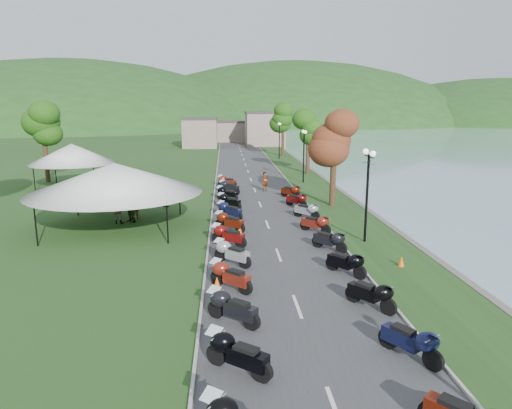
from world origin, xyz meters
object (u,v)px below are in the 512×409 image
object	(u,v)px
pedestrian_c	(108,211)
pedestrian_b	(119,223)
vendor_tent_main	(116,196)
pedestrian_a	(135,219)

from	to	relation	value
pedestrian_c	pedestrian_b	bearing A→B (deg)	-30.38
pedestrian_b	pedestrian_c	bearing A→B (deg)	-51.97
vendor_tent_main	pedestrian_a	bearing A→B (deg)	75.41
vendor_tent_main	pedestrian_b	world-z (taller)	vendor_tent_main
vendor_tent_main	pedestrian_b	xyz separation A→B (m)	(-0.22, 1.13, -2.00)
vendor_tent_main	pedestrian_c	world-z (taller)	vendor_tent_main
vendor_tent_main	pedestrian_a	world-z (taller)	vendor_tent_main
pedestrian_a	pedestrian_b	size ratio (longest dim) A/B	1.17
vendor_tent_main	pedestrian_a	distance (m)	3.11
vendor_tent_main	pedestrian_c	size ratio (longest dim) A/B	3.55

